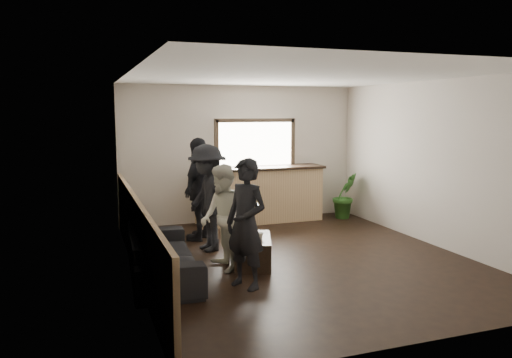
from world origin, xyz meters
name	(u,v)px	position (x,y,z in m)	size (l,w,h in m)	color
ground	(300,259)	(0.00, 0.00, 0.00)	(5.00, 6.00, 0.01)	black
room_shell	(256,167)	(-0.74, 0.00, 1.47)	(5.01, 6.01, 2.80)	silver
bar_counter	(259,191)	(0.30, 2.70, 0.64)	(2.70, 0.68, 2.13)	tan
sofa	(162,254)	(-2.15, -0.12, 0.32)	(2.22, 0.87, 0.65)	black
coffee_table	(253,251)	(-0.79, -0.04, 0.21)	(0.52, 0.94, 0.42)	black
cup_a	(250,231)	(-0.76, 0.18, 0.47)	(0.12, 0.12, 0.10)	silver
cup_b	(260,236)	(-0.73, -0.17, 0.46)	(0.10, 0.10, 0.09)	silver
potted_plant	(345,195)	(2.15, 2.41, 0.49)	(0.54, 0.44, 0.98)	#2D6623
person_a	(246,224)	(-1.19, -0.91, 0.84)	(0.66, 0.74, 1.69)	black
person_b	(223,218)	(-1.28, -0.13, 0.77)	(0.63, 0.78, 1.53)	silver
person_c	(207,198)	(-1.23, 0.96, 0.88)	(0.83, 1.22, 1.75)	black
person_d	(200,189)	(-1.18, 1.70, 0.91)	(1.00, 1.12, 1.82)	black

